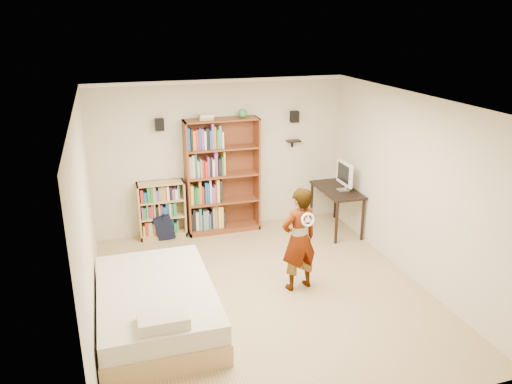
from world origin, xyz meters
TOP-DOWN VIEW (x-y plane):
  - ground at (0.00, 0.00)m, footprint 4.50×5.00m
  - room_shell at (0.00, 0.00)m, footprint 4.52×5.02m
  - crown_molding at (0.00, 0.00)m, footprint 4.50×5.00m
  - speaker_left at (-1.05, 2.40)m, footprint 0.14×0.12m
  - speaker_right at (1.35, 2.40)m, footprint 0.14×0.12m
  - wall_shelf at (1.35, 2.41)m, footprint 0.25×0.16m
  - tall_bookshelf at (-0.02, 2.31)m, footprint 1.30×0.38m
  - low_bookshelf at (-1.11, 2.35)m, footprint 0.81×0.30m
  - computer_desk at (1.94, 1.73)m, footprint 0.58×1.16m
  - imac at (1.99, 1.62)m, footprint 0.19×0.53m
  - daybed at (-1.52, -0.31)m, footprint 1.43×2.20m
  - person at (0.52, -0.01)m, footprint 0.61×0.47m
  - wii_wheel at (0.52, -0.29)m, footprint 0.19×0.07m
  - navy_bag at (-1.10, 2.25)m, footprint 0.35×0.24m

SIDE VIEW (x-z plane):
  - ground at x=0.00m, z-range -0.01..0.01m
  - navy_bag at x=-1.10m, z-range 0.00..0.45m
  - daybed at x=-1.52m, z-range 0.00..0.65m
  - computer_desk at x=1.94m, z-range 0.00..0.79m
  - low_bookshelf at x=-1.11m, z-range 0.00..1.01m
  - person at x=0.52m, z-range 0.00..1.52m
  - tall_bookshelf at x=-0.02m, z-range 0.00..2.05m
  - imac at x=1.99m, z-range 0.79..1.31m
  - wii_wheel at x=0.52m, z-range 1.07..1.26m
  - wall_shelf at x=1.35m, z-range 1.54..1.56m
  - room_shell at x=0.00m, z-range 0.41..3.12m
  - speaker_left at x=-1.05m, z-range 1.90..2.10m
  - speaker_right at x=1.35m, z-range 1.90..2.10m
  - crown_molding at x=0.00m, z-range 2.64..2.70m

